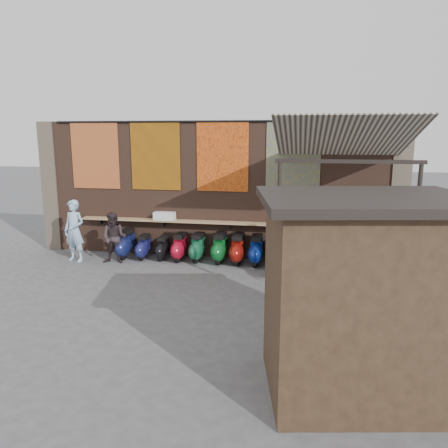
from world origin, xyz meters
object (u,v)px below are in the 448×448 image
scooter_stool_4 (198,247)px  market_stall (362,301)px  scooter_stool_6 (238,249)px  scooter_stool_9 (298,254)px  scooter_stool_0 (126,244)px  diner_left (74,231)px  scooter_stool_7 (256,250)px  shelf_box (164,216)px  scooter_stool_8 (278,252)px  scooter_stool_3 (180,247)px  scooter_stool_10 (317,253)px  scooter_stool_1 (144,247)px  shopper_navy (323,262)px  scooter_stool_2 (163,248)px  shopper_tan (285,241)px  diner_right (114,238)px  shopper_grey (353,270)px  scooter_stool_5 (220,248)px

scooter_stool_4 → market_stall: bearing=-57.6°
scooter_stool_6 → scooter_stool_9: size_ratio=1.11×
scooter_stool_0 → diner_left: diner_left is taller
scooter_stool_7 → shelf_box: bearing=173.4°
scooter_stool_0 → scooter_stool_8: scooter_stool_0 is taller
scooter_stool_3 → scooter_stool_7: 2.25m
scooter_stool_6 → scooter_stool_10: bearing=-0.5°
scooter_stool_8 → market_stall: 6.22m
scooter_stool_1 → shopper_navy: size_ratio=0.47×
shelf_box → diner_left: size_ratio=0.35×
scooter_stool_4 → scooter_stool_10: size_ratio=0.97×
scooter_stool_2 → diner_left: size_ratio=0.39×
scooter_stool_2 → scooter_stool_6: 2.23m
diner_left → scooter_stool_0: bearing=36.8°
scooter_stool_7 → shopper_tan: shopper_tan is taller
diner_right → market_stall: 8.11m
diner_left → shopper_navy: size_ratio=1.14×
scooter_stool_1 → market_stall: bearing=-47.5°
shopper_grey → shopper_navy: bearing=-12.3°
scooter_stool_3 → shopper_grey: bearing=-30.7°
scooter_stool_3 → diner_right: (-1.75, -0.61, 0.35)m
scooter_stool_1 → shopper_grey: 6.31m
shelf_box → scooter_stool_6: (2.25, -0.31, -0.83)m
scooter_stool_3 → scooter_stool_9: (3.41, -0.05, -0.02)m
scooter_stool_2 → diner_right: diner_right is taller
scooter_stool_8 → diner_right: 4.66m
scooter_stool_3 → diner_left: 3.06m
scooter_stool_9 → shelf_box: bearing=175.2°
scooter_stool_6 → scooter_stool_9: bearing=-0.9°
scooter_stool_9 → diner_right: size_ratio=0.53×
scooter_stool_10 → diner_right: bearing=-174.3°
scooter_stool_6 → diner_right: (-3.46, -0.59, 0.32)m
scooter_stool_2 → scooter_stool_6: (2.23, -0.03, 0.08)m
scooter_stool_10 → shopper_tan: size_ratio=0.47×
scooter_stool_3 → market_stall: (4.33, -5.95, 0.97)m
scooter_stool_6 → market_stall: bearing=-66.2°
shelf_box → scooter_stool_2: bearing=-87.0°
shopper_grey → scooter_stool_2: bearing=0.7°
scooter_stool_7 → diner_right: bearing=-171.9°
scooter_stool_0 → scooter_stool_10: 5.60m
shelf_box → scooter_stool_5: 1.93m
shopper_grey → scooter_stool_6: bearing=-14.4°
scooter_stool_6 → shopper_navy: shopper_navy is taller
scooter_stool_1 → scooter_stool_8: 3.96m
scooter_stool_6 → scooter_stool_8: bearing=1.9°
scooter_stool_2 → scooter_stool_3: scooter_stool_3 is taller
market_stall → scooter_stool_8: bearing=93.4°
scooter_stool_5 → market_stall: market_stall is taller
scooter_stool_2 → shopper_tan: bearing=-13.0°
scooter_stool_10 → diner_left: (-6.90, -0.57, 0.49)m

